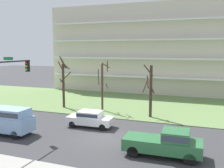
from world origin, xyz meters
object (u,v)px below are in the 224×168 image
(tree_center, at_px, (150,90))
(sedan_white_center_right, at_px, (90,118))
(van_blue_near_left, at_px, (4,118))
(pickup_green_center_left, at_px, (166,142))
(tree_left, at_px, (103,85))
(tree_far_left, at_px, (64,82))

(tree_center, height_order, sedan_white_center_right, tree_center)
(van_blue_near_left, bearing_deg, pickup_green_center_left, -1.10)
(tree_left, xyz_separation_m, van_blue_near_left, (-4.95, -10.91, -1.80))
(sedan_white_center_right, bearing_deg, van_blue_near_left, 32.96)
(sedan_white_center_right, bearing_deg, tree_far_left, -45.90)
(tree_far_left, xyz_separation_m, tree_center, (11.35, -0.85, -0.24))
(tree_far_left, distance_m, tree_center, 11.39)
(tree_center, distance_m, van_blue_near_left, 14.89)
(tree_left, height_order, van_blue_near_left, tree_left)
(tree_far_left, bearing_deg, sedan_white_center_right, -43.26)
(tree_left, height_order, tree_center, tree_left)
(tree_far_left, xyz_separation_m, pickup_green_center_left, (14.59, -10.76, -2.31))
(van_blue_near_left, relative_size, sedan_white_center_right, 1.17)
(tree_center, bearing_deg, pickup_green_center_left, -71.94)
(van_blue_near_left, bearing_deg, tree_left, 64.45)
(tree_center, relative_size, pickup_green_center_left, 1.08)
(tree_far_left, height_order, van_blue_near_left, tree_far_left)
(tree_far_left, bearing_deg, van_blue_near_left, -88.01)
(van_blue_near_left, height_order, sedan_white_center_right, van_blue_near_left)
(tree_left, bearing_deg, sedan_white_center_right, -78.25)
(tree_center, relative_size, sedan_white_center_right, 1.31)
(tree_left, xyz_separation_m, sedan_white_center_right, (1.33, -6.41, -2.33))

